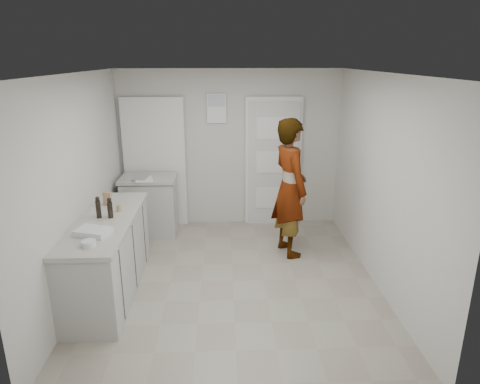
{
  "coord_description": "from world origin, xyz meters",
  "views": [
    {
      "loc": [
        -0.09,
        -4.75,
        2.67
      ],
      "look_at": [
        0.1,
        0.4,
        1.03
      ],
      "focal_mm": 32.0,
      "sensor_mm": 36.0,
      "label": 1
    }
  ],
  "objects_px": {
    "oil_cruet_b": "(98,208)",
    "egg_bowl": "(89,243)",
    "person": "(290,188)",
    "baking_dish": "(93,232)",
    "oil_cruet_a": "(110,208)",
    "spice_jar": "(119,208)",
    "cake_mix_box": "(107,199)"
  },
  "relations": [
    {
      "from": "person",
      "to": "cake_mix_box",
      "type": "xyz_separation_m",
      "value": [
        -2.33,
        -0.52,
        0.05
      ]
    },
    {
      "from": "cake_mix_box",
      "to": "egg_bowl",
      "type": "height_order",
      "value": "cake_mix_box"
    },
    {
      "from": "person",
      "to": "baking_dish",
      "type": "bearing_deg",
      "value": 105.19
    },
    {
      "from": "person",
      "to": "oil_cruet_a",
      "type": "distance_m",
      "value": 2.39
    },
    {
      "from": "person",
      "to": "oil_cruet_b",
      "type": "bearing_deg",
      "value": 95.11
    },
    {
      "from": "baking_dish",
      "to": "oil_cruet_a",
      "type": "bearing_deg",
      "value": 82.53
    },
    {
      "from": "cake_mix_box",
      "to": "oil_cruet_b",
      "type": "height_order",
      "value": "oil_cruet_b"
    },
    {
      "from": "person",
      "to": "oil_cruet_b",
      "type": "distance_m",
      "value": 2.51
    },
    {
      "from": "oil_cruet_a",
      "to": "oil_cruet_b",
      "type": "relative_size",
      "value": 0.94
    },
    {
      "from": "oil_cruet_a",
      "to": "person",
      "type": "bearing_deg",
      "value": 23.68
    },
    {
      "from": "egg_bowl",
      "to": "spice_jar",
      "type": "bearing_deg",
      "value": 85.82
    },
    {
      "from": "oil_cruet_b",
      "to": "spice_jar",
      "type": "bearing_deg",
      "value": 48.19
    },
    {
      "from": "oil_cruet_a",
      "to": "egg_bowl",
      "type": "distance_m",
      "value": 0.76
    },
    {
      "from": "oil_cruet_b",
      "to": "egg_bowl",
      "type": "relative_size",
      "value": 1.82
    },
    {
      "from": "cake_mix_box",
      "to": "baking_dish",
      "type": "xyz_separation_m",
      "value": [
        0.08,
        -0.92,
        -0.05
      ]
    },
    {
      "from": "baking_dish",
      "to": "egg_bowl",
      "type": "distance_m",
      "value": 0.29
    },
    {
      "from": "cake_mix_box",
      "to": "oil_cruet_a",
      "type": "xyz_separation_m",
      "value": [
        0.15,
        -0.44,
        0.03
      ]
    },
    {
      "from": "cake_mix_box",
      "to": "oil_cruet_a",
      "type": "height_order",
      "value": "oil_cruet_a"
    },
    {
      "from": "oil_cruet_b",
      "to": "egg_bowl",
      "type": "height_order",
      "value": "oil_cruet_b"
    },
    {
      "from": "person",
      "to": "egg_bowl",
      "type": "bearing_deg",
      "value": 110.54
    },
    {
      "from": "oil_cruet_b",
      "to": "oil_cruet_a",
      "type": "bearing_deg",
      "value": -1.6
    },
    {
      "from": "cake_mix_box",
      "to": "oil_cruet_a",
      "type": "distance_m",
      "value": 0.47
    },
    {
      "from": "person",
      "to": "spice_jar",
      "type": "distance_m",
      "value": 2.27
    },
    {
      "from": "spice_jar",
      "to": "egg_bowl",
      "type": "distance_m",
      "value": 0.96
    },
    {
      "from": "baking_dish",
      "to": "egg_bowl",
      "type": "height_order",
      "value": "baking_dish"
    },
    {
      "from": "cake_mix_box",
      "to": "spice_jar",
      "type": "height_order",
      "value": "cake_mix_box"
    },
    {
      "from": "cake_mix_box",
      "to": "egg_bowl",
      "type": "bearing_deg",
      "value": -73.63
    },
    {
      "from": "person",
      "to": "egg_bowl",
      "type": "xyz_separation_m",
      "value": [
        -2.21,
        -1.72,
        -0.0
      ]
    },
    {
      "from": "person",
      "to": "spice_jar",
      "type": "xyz_separation_m",
      "value": [
        -2.14,
        -0.76,
        0.01
      ]
    },
    {
      "from": "baking_dish",
      "to": "egg_bowl",
      "type": "xyz_separation_m",
      "value": [
        0.04,
        -0.28,
        -0.0
      ]
    },
    {
      "from": "person",
      "to": "baking_dish",
      "type": "distance_m",
      "value": 2.67
    },
    {
      "from": "person",
      "to": "cake_mix_box",
      "type": "distance_m",
      "value": 2.39
    }
  ]
}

